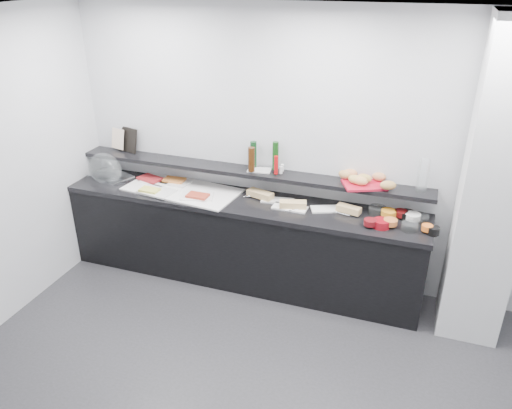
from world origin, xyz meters
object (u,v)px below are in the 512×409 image
(sandwich_plate_mid, at_px, (290,208))
(framed_print, at_px, (128,140))
(condiment_tray, at_px, (259,170))
(bread_tray, at_px, (364,185))
(carafe, at_px, (423,176))
(cloche_base, at_px, (111,177))

(sandwich_plate_mid, distance_m, framed_print, 1.95)
(condiment_tray, distance_m, bread_tray, 1.03)
(framed_print, bearing_deg, carafe, 16.36)
(sandwich_plate_mid, relative_size, carafe, 1.09)
(sandwich_plate_mid, height_order, framed_print, framed_print)
(bread_tray, height_order, carafe, carafe)
(carafe, bearing_deg, framed_print, 178.84)
(bread_tray, bearing_deg, carafe, -18.90)
(bread_tray, xyz_separation_m, carafe, (0.49, 0.04, 0.14))
(framed_print, xyz_separation_m, bread_tray, (2.54, -0.11, -0.12))
(bread_tray, bearing_deg, condiment_tray, 153.93)
(condiment_tray, bearing_deg, carafe, -8.25)
(sandwich_plate_mid, bearing_deg, framed_print, 172.60)
(condiment_tray, bearing_deg, framed_print, 168.82)
(framed_print, height_order, bread_tray, framed_print)
(condiment_tray, bearing_deg, bread_tray, -10.59)
(cloche_base, height_order, condiment_tray, condiment_tray)
(sandwich_plate_mid, bearing_deg, carafe, 12.50)
(sandwich_plate_mid, xyz_separation_m, condiment_tray, (-0.38, 0.22, 0.25))
(condiment_tray, distance_m, carafe, 1.53)
(cloche_base, xyz_separation_m, carafe, (3.15, 0.16, 0.38))
(cloche_base, distance_m, sandwich_plate_mid, 2.01)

